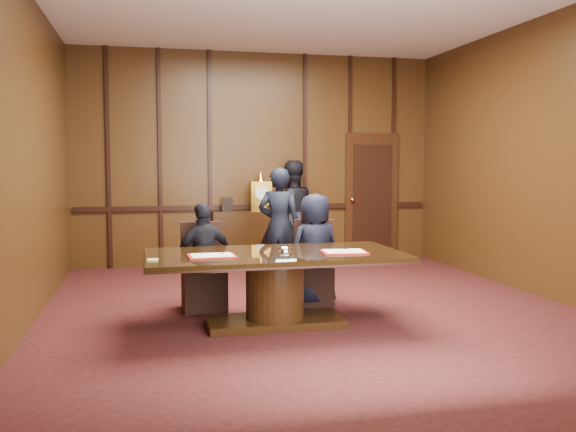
{
  "coord_description": "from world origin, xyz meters",
  "views": [
    {
      "loc": [
        -1.81,
        -6.55,
        1.67
      ],
      "look_at": [
        -0.19,
        0.46,
        1.05
      ],
      "focal_mm": 38.0,
      "sensor_mm": 36.0,
      "label": 1
    }
  ],
  "objects_px": {
    "conference_table": "(275,277)",
    "signatory_right": "(315,250)",
    "witness_left": "(279,226)",
    "sideboard": "(261,236)",
    "signatory_left": "(204,257)",
    "witness_right": "(291,213)"
  },
  "relations": [
    {
      "from": "conference_table",
      "to": "signatory_right",
      "type": "relative_size",
      "value": 1.98
    },
    {
      "from": "conference_table",
      "to": "signatory_right",
      "type": "xyz_separation_m",
      "value": [
        0.65,
        0.8,
        0.15
      ]
    },
    {
      "from": "conference_table",
      "to": "witness_left",
      "type": "height_order",
      "value": "witness_left"
    },
    {
      "from": "sideboard",
      "to": "signatory_left",
      "type": "bearing_deg",
      "value": -112.06
    },
    {
      "from": "conference_table",
      "to": "witness_right",
      "type": "distance_m",
      "value": 3.76
    },
    {
      "from": "conference_table",
      "to": "signatory_right",
      "type": "distance_m",
      "value": 1.04
    },
    {
      "from": "conference_table",
      "to": "witness_left",
      "type": "distance_m",
      "value": 2.16
    },
    {
      "from": "sideboard",
      "to": "conference_table",
      "type": "height_order",
      "value": "sideboard"
    },
    {
      "from": "conference_table",
      "to": "signatory_left",
      "type": "distance_m",
      "value": 1.04
    },
    {
      "from": "signatory_right",
      "to": "witness_left",
      "type": "bearing_deg",
      "value": -96.24
    },
    {
      "from": "signatory_right",
      "to": "conference_table",
      "type": "bearing_deg",
      "value": 37.82
    },
    {
      "from": "signatory_right",
      "to": "witness_right",
      "type": "bearing_deg",
      "value": -110.72
    },
    {
      "from": "witness_left",
      "to": "sideboard",
      "type": "bearing_deg",
      "value": -69.37
    },
    {
      "from": "sideboard",
      "to": "signatory_right",
      "type": "xyz_separation_m",
      "value": [
        0.1,
        -2.96,
        0.18
      ]
    },
    {
      "from": "signatory_left",
      "to": "witness_right",
      "type": "relative_size",
      "value": 0.71
    },
    {
      "from": "witness_left",
      "to": "witness_right",
      "type": "relative_size",
      "value": 0.94
    },
    {
      "from": "signatory_left",
      "to": "signatory_right",
      "type": "xyz_separation_m",
      "value": [
        1.3,
        0.0,
        0.05
      ]
    },
    {
      "from": "signatory_right",
      "to": "witness_left",
      "type": "relative_size",
      "value": 0.81
    },
    {
      "from": "signatory_left",
      "to": "witness_left",
      "type": "bearing_deg",
      "value": -150.43
    },
    {
      "from": "conference_table",
      "to": "signatory_left",
      "type": "xyz_separation_m",
      "value": [
        -0.65,
        0.8,
        0.11
      ]
    },
    {
      "from": "sideboard",
      "to": "conference_table",
      "type": "xyz_separation_m",
      "value": [
        -0.55,
        -3.76,
        0.02
      ]
    },
    {
      "from": "signatory_left",
      "to": "signatory_right",
      "type": "height_order",
      "value": "signatory_right"
    }
  ]
}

